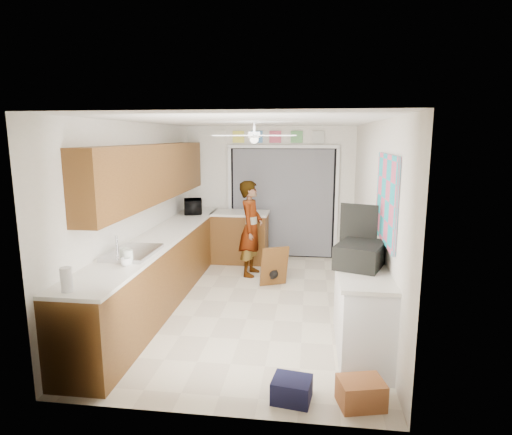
{
  "coord_description": "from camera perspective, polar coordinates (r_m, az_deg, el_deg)",
  "views": [
    {
      "loc": [
        0.77,
        -5.64,
        2.31
      ],
      "look_at": [
        0.0,
        0.4,
        1.15
      ],
      "focal_mm": 30.0,
      "sensor_mm": 36.0,
      "label": 1
    }
  ],
  "objects": [
    {
      "name": "jar_b",
      "position": [
        5.05,
        -17.21,
        -4.64
      ],
      "size": [
        0.12,
        0.12,
        0.14
      ],
      "primitive_type": "cylinder",
      "rotation": [
        0.0,
        0.0,
        0.31
      ],
      "color": "silver",
      "rests_on": "left_countertop"
    },
    {
      "name": "wall_right",
      "position": [
        5.8,
        15.36,
        -0.13
      ],
      "size": [
        0.0,
        5.0,
        5.0
      ],
      "primitive_type": "plane",
      "rotation": [
        1.57,
        0.0,
        -1.57
      ],
      "color": "white",
      "rests_on": "ground"
    },
    {
      "name": "upper_cabinets",
      "position": [
        6.27,
        -13.48,
        5.82
      ],
      "size": [
        0.32,
        4.0,
        0.8
      ],
      "primitive_type": "cube",
      "color": "brown",
      "rests_on": "wall_left"
    },
    {
      "name": "suitcase",
      "position": [
        4.71,
        13.74,
        -4.82
      ],
      "size": [
        0.62,
        0.71,
        0.25
      ],
      "primitive_type": "cube",
      "rotation": [
        0.0,
        0.0,
        -0.36
      ],
      "color": "black",
      "rests_on": "right_counter_top"
    },
    {
      "name": "door_trim_right",
      "position": [
        8.2,
        10.68,
        1.74
      ],
      "size": [
        0.06,
        0.04,
        2.1
      ],
      "primitive_type": "cube",
      "color": "white",
      "rests_on": "wall_back"
    },
    {
      "name": "ceiling",
      "position": [
        5.7,
        -0.52,
        12.69
      ],
      "size": [
        5.0,
        5.0,
        0.0
      ],
      "primitive_type": "plane",
      "rotation": [
        3.14,
        0.0,
        0.0
      ],
      "color": "white",
      "rests_on": "ground"
    },
    {
      "name": "paper_towel_roll",
      "position": [
        4.2,
        -23.96,
        -7.58
      ],
      "size": [
        0.12,
        0.12,
        0.22
      ],
      "primitive_type": "cylinder",
      "rotation": [
        0.0,
        0.0,
        0.23
      ],
      "color": "white",
      "rests_on": "left_countertop"
    },
    {
      "name": "man",
      "position": [
        7.13,
        -0.67,
        -1.47
      ],
      "size": [
        0.45,
        0.63,
        1.6
      ],
      "primitive_type": "imported",
      "rotation": [
        0.0,
        0.0,
        1.44
      ],
      "color": "white",
      "rests_on": "floor"
    },
    {
      "name": "peninsula_top",
      "position": [
        7.87,
        -2.14,
        0.6
      ],
      "size": [
        1.04,
        0.64,
        0.04
      ],
      "primitive_type": "cube",
      "color": "white",
      "rests_on": "peninsula_base"
    },
    {
      "name": "door_trim_head",
      "position": [
        8.1,
        3.63,
        9.41
      ],
      "size": [
        2.1,
        0.04,
        0.06
      ],
      "primitive_type": "cube",
      "color": "white",
      "rests_on": "wall_back"
    },
    {
      "name": "cardboard_box",
      "position": [
        4.11,
        13.82,
        -21.76
      ],
      "size": [
        0.44,
        0.37,
        0.24
      ],
      "primitive_type": "cube",
      "rotation": [
        0.0,
        0.0,
        0.24
      ],
      "color": "#BA613A",
      "rests_on": "floor"
    },
    {
      "name": "door_trim_left",
      "position": [
        8.32,
        -3.49,
        2.05
      ],
      "size": [
        0.06,
        0.04,
        2.1
      ],
      "primitive_type": "cube",
      "color": "white",
      "rests_on": "wall_back"
    },
    {
      "name": "suitcase_rim",
      "position": [
        4.74,
        13.69,
        -6.1
      ],
      "size": [
        0.62,
        0.7,
        0.02
      ],
      "primitive_type": "cube",
      "rotation": [
        0.0,
        0.0,
        -0.36
      ],
      "color": "yellow",
      "rests_on": "suitcase"
    },
    {
      "name": "left_countertop",
      "position": [
        6.17,
        -12.47,
        -2.51
      ],
      "size": [
        0.62,
        4.8,
        0.04
      ],
      "primitive_type": "cube",
      "color": "white",
      "rests_on": "left_base_cabinets"
    },
    {
      "name": "ceiling_fan",
      "position": [
        5.89,
        -0.25,
        10.88
      ],
      "size": [
        1.14,
        1.14,
        0.24
      ],
      "primitive_type": "cube",
      "color": "white",
      "rests_on": "ceiling"
    },
    {
      "name": "left_base_cabinets",
      "position": [
        6.29,
        -12.38,
        -6.67
      ],
      "size": [
        0.6,
        4.8,
        0.9
      ],
      "primitive_type": "cube",
      "color": "brown",
      "rests_on": "floor"
    },
    {
      "name": "header_frame_4",
      "position": [
        8.12,
        8.32,
        10.59
      ],
      "size": [
        0.22,
        0.02,
        0.22
      ],
      "primitive_type": "cube",
      "color": "beige",
      "rests_on": "wall_back"
    },
    {
      "name": "suitcase_lid",
      "position": [
        4.94,
        13.51,
        -1.12
      ],
      "size": [
        0.4,
        0.18,
        0.5
      ],
      "primitive_type": "cube",
      "rotation": [
        0.0,
        0.0,
        -0.36
      ],
      "color": "black",
      "rests_on": "suitcase"
    },
    {
      "name": "header_frame_3",
      "position": [
        8.12,
        5.45,
        10.65
      ],
      "size": [
        0.22,
        0.02,
        0.22
      ],
      "primitive_type": "cube",
      "color": "#62AC63",
      "rests_on": "wall_back"
    },
    {
      "name": "back_opening_recess",
      "position": [
        8.23,
        3.55,
        1.94
      ],
      "size": [
        2.0,
        0.06,
        2.1
      ],
      "primitive_type": "cube",
      "color": "black",
      "rests_on": "wall_back"
    },
    {
      "name": "right_counter_base",
      "position": [
        4.85,
        13.87,
        -12.08
      ],
      "size": [
        0.5,
        1.4,
        0.9
      ],
      "primitive_type": "cube",
      "color": "white",
      "rests_on": "floor"
    },
    {
      "name": "header_frame_0",
      "position": [
        8.23,
        -2.36,
        10.69
      ],
      "size": [
        0.22,
        0.02,
        0.22
      ],
      "primitive_type": "cube",
      "color": "#F9F353",
      "rests_on": "wall_back"
    },
    {
      "name": "microwave",
      "position": [
        7.79,
        -8.39,
        1.47
      ],
      "size": [
        0.43,
        0.53,
        0.26
      ],
      "primitive_type": "imported",
      "rotation": [
        0.0,
        0.0,
        1.86
      ],
      "color": "black",
      "rests_on": "left_countertop"
    },
    {
      "name": "jar_a",
      "position": [
        4.88,
        -16.7,
        -5.05
      ],
      "size": [
        0.12,
        0.12,
        0.15
      ],
      "primitive_type": "cylinder",
      "rotation": [
        0.0,
        0.0,
        -0.05
      ],
      "color": "silver",
      "rests_on": "left_countertop"
    },
    {
      "name": "header_frame_2",
      "position": [
        8.14,
        2.58,
        10.69
      ],
      "size": [
        0.22,
        0.02,
        0.22
      ],
      "primitive_type": "cube",
      "color": "#D04E69",
      "rests_on": "wall_back"
    },
    {
      "name": "abstract_painting",
      "position": [
        4.76,
        17.0,
        2.35
      ],
      "size": [
        0.03,
        1.15,
        0.95
      ],
      "primitive_type": "cube",
      "color": "#E45478",
      "rests_on": "wall_right"
    },
    {
      "name": "cup",
      "position": [
        4.81,
        -16.97,
        -5.7
      ],
      "size": [
        0.12,
        0.12,
        0.09
      ],
      "primitive_type": "imported",
      "rotation": [
        0.0,
        0.0,
        -0.11
      ],
      "color": "white",
      "rests_on": "left_countertop"
    },
    {
      "name": "wall_left",
      "position": [
        6.21,
        -15.29,
        0.57
      ],
      "size": [
        0.0,
        5.0,
        5.0
      ],
      "primitive_type": "plane",
      "rotation": [
        1.57,
        0.0,
        1.57
      ],
      "color": "white",
      "rests_on": "ground"
    },
    {
      "name": "sink_basin",
      "position": [
        5.26,
        -16.14,
        -4.58
      ],
      "size": [
        0.5,
        0.76,
        0.06
      ],
      "primitive_type": "cube",
      "color": "silver",
      "rests_on": "left_countertop"
    },
    {
      "name": "wall_front",
      "position": [
        3.41,
        -6.23,
        -7.4
      ],
      "size": [
        3.2,
        0.0,
        3.2
      ],
      "primitive_type": "plane",
      "rotation": [
        -1.57,
        0.0,
        0.0
      ],
      "color": "white",
      "rests_on": "ground"
    },
    {
      "name": "cabinet_door_panel",
      "position": [
        6.68,
        2.46,
        -6.52
      ],
      "size": [
        0.46,
        0.33,
        0.64
      ],
      "primitive_type": "cube",
      "rotation": [
        0.21,
        0.0,
        0.43
      ],
      "color": "brown",
      "rests_on": "floor"
    },
    {
      "name": "navy_crate",
      "position": [
        4.09,
        4.78,
        -21.9
      ],
      "size": [
        0.37,
        0.33,
        0.21
      ],
      "primitive_type": "cube",
      "rotation": [
        0.0,
        0.0,
        -0.15
      ],
      "color": "black",
      "rests_on": "floor"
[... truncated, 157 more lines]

